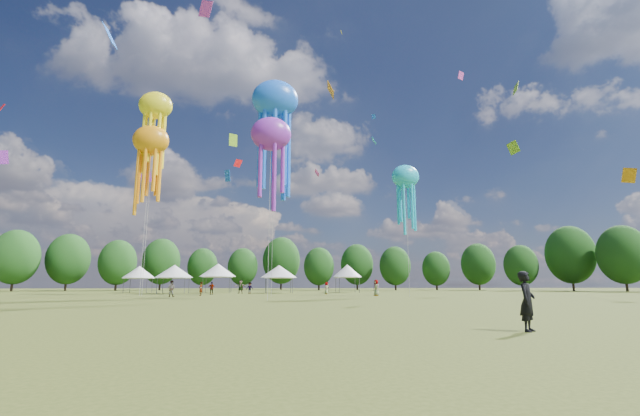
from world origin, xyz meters
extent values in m
plane|color=#384416|center=(0.00, 0.00, 0.00)|extent=(300.00, 300.00, 0.00)
imported|color=black|center=(6.63, -0.66, 0.78)|extent=(0.67, 0.66, 1.56)
imported|color=gray|center=(-9.26, 34.12, 0.83)|extent=(0.89, 0.74, 1.65)
imported|color=gray|center=(8.35, 45.31, 0.78)|extent=(0.69, 0.87, 1.56)
imported|color=gray|center=(10.58, 59.12, 0.86)|extent=(0.73, 0.90, 1.71)
imported|color=gray|center=(-1.78, 49.55, 0.79)|extent=(1.12, 0.79, 1.58)
imported|color=gray|center=(-6.38, 44.23, 0.79)|extent=(0.96, 0.48, 1.57)
imported|color=gray|center=(-3.14, 51.75, 0.96)|extent=(1.85, 0.84, 1.92)
imported|color=gray|center=(-7.00, 38.91, 0.76)|extent=(0.43, 0.60, 1.52)
imported|color=gray|center=(12.67, 36.31, 0.89)|extent=(0.86, 1.02, 1.78)
cylinder|color=#47474C|center=(-20.76, 57.25, 1.08)|extent=(0.08, 0.08, 2.16)
cylinder|color=#47474C|center=(-20.76, 60.60, 1.08)|extent=(0.08, 0.08, 2.16)
cylinder|color=#47474C|center=(-17.41, 57.25, 1.08)|extent=(0.08, 0.08, 2.16)
cylinder|color=#47474C|center=(-17.41, 60.60, 1.08)|extent=(0.08, 0.08, 2.16)
cube|color=silver|center=(-19.08, 58.92, 2.21)|extent=(3.75, 3.75, 0.10)
cone|color=silver|center=(-19.08, 58.92, 3.19)|extent=(4.88, 4.88, 1.86)
cylinder|color=#47474C|center=(-14.44, 50.71, 1.06)|extent=(0.08, 0.08, 2.12)
cylinder|color=#47474C|center=(-14.44, 54.40, 1.06)|extent=(0.08, 0.08, 2.12)
cylinder|color=#47474C|center=(-10.75, 50.71, 1.06)|extent=(0.08, 0.08, 2.12)
cylinder|color=#47474C|center=(-10.75, 54.40, 1.06)|extent=(0.08, 0.08, 2.12)
cube|color=silver|center=(-12.59, 52.55, 2.17)|extent=(4.09, 4.09, 0.10)
cone|color=silver|center=(-12.59, 52.55, 3.13)|extent=(5.31, 5.31, 1.82)
cylinder|color=#47474C|center=(-8.80, 54.53, 1.17)|extent=(0.08, 0.08, 2.34)
cylinder|color=#47474C|center=(-8.80, 58.42, 1.17)|extent=(0.08, 0.08, 2.34)
cylinder|color=#47474C|center=(-4.91, 54.53, 1.17)|extent=(0.08, 0.08, 2.34)
cylinder|color=#47474C|center=(-4.91, 58.42, 1.17)|extent=(0.08, 0.08, 2.34)
cube|color=silver|center=(-6.85, 56.47, 2.39)|extent=(4.30, 4.30, 0.10)
cone|color=silver|center=(-6.85, 56.47, 3.45)|extent=(5.59, 5.59, 2.01)
cylinder|color=#47474C|center=(0.48, 51.59, 1.09)|extent=(0.08, 0.08, 2.17)
cylinder|color=#47474C|center=(0.48, 55.40, 1.09)|extent=(0.08, 0.08, 2.17)
cylinder|color=#47474C|center=(4.30, 51.59, 1.09)|extent=(0.08, 0.08, 2.17)
cylinder|color=#47474C|center=(4.30, 55.40, 1.09)|extent=(0.08, 0.08, 2.17)
cube|color=silver|center=(2.39, 53.50, 2.22)|extent=(4.21, 4.21, 0.10)
cone|color=silver|center=(2.39, 53.50, 3.21)|extent=(5.48, 5.48, 1.86)
cylinder|color=#47474C|center=(11.79, 54.52, 1.16)|extent=(0.08, 0.08, 2.33)
cylinder|color=#47474C|center=(11.79, 57.69, 1.16)|extent=(0.08, 0.08, 2.33)
cylinder|color=#47474C|center=(14.96, 54.52, 1.16)|extent=(0.08, 0.08, 2.33)
cylinder|color=#47474C|center=(14.96, 57.69, 1.16)|extent=(0.08, 0.08, 2.33)
cube|color=silver|center=(13.37, 56.10, 2.38)|extent=(3.57, 3.57, 0.10)
cone|color=silver|center=(13.37, 56.10, 3.42)|extent=(4.65, 4.65, 1.99)
ellipsoid|color=orange|center=(-13.66, 39.37, 18.15)|extent=(4.18, 2.93, 3.55)
cylinder|color=beige|center=(-13.66, 39.37, 9.07)|extent=(0.03, 0.03, 18.15)
ellipsoid|color=blue|center=(0.88, 37.03, 23.18)|extent=(5.56, 3.90, 4.73)
cylinder|color=beige|center=(0.88, 37.03, 11.59)|extent=(0.03, 0.03, 23.18)
ellipsoid|color=#1AB6E1|center=(15.19, 32.42, 12.94)|extent=(3.05, 2.13, 2.59)
cylinder|color=beige|center=(15.19, 32.42, 6.47)|extent=(0.03, 0.03, 12.94)
ellipsoid|color=yellow|center=(-13.54, 39.88, 22.77)|extent=(3.99, 2.79, 3.39)
cylinder|color=beige|center=(-13.54, 39.88, 11.39)|extent=(0.03, 0.03, 22.77)
ellipsoid|color=purple|center=(0.24, 22.92, 13.65)|extent=(3.38, 2.37, 2.87)
cylinder|color=beige|center=(0.24, 22.92, 6.82)|extent=(0.03, 0.03, 13.65)
cube|color=#87CA21|center=(-5.67, 61.33, 26.18)|extent=(1.37, 1.26, 2.26)
cube|color=blue|center=(18.92, 58.24, 30.67)|extent=(0.76, 0.52, 0.89)
cube|color=#DC41A9|center=(7.92, 51.89, 18.27)|extent=(0.59, 1.16, 1.27)
cube|color=#87CA21|center=(30.45, 34.14, 25.20)|extent=(0.62, 1.42, 1.67)
cube|color=blue|center=(-16.13, 30.78, 26.16)|extent=(1.06, 2.08, 2.36)
cube|color=#DC41A9|center=(-8.16, 39.44, 36.11)|extent=(1.94, 1.07, 2.50)
cube|color=purple|center=(-20.66, 64.81, 19.71)|extent=(2.24, 1.19, 2.59)
cube|color=#FF1617|center=(-30.72, 40.01, 21.51)|extent=(1.13, 0.66, 1.30)
cube|color=orange|center=(8.82, 44.10, 28.32)|extent=(1.05, 2.25, 2.41)
cube|color=#87CA21|center=(37.45, 46.34, 21.84)|extent=(1.34, 1.57, 2.31)
cube|color=#1AB6E1|center=(19.11, 59.17, 26.51)|extent=(0.93, 1.32, 1.38)
cube|color=#DC41A9|center=(20.84, 29.37, 23.74)|extent=(0.84, 0.29, 1.01)
cube|color=purple|center=(-36.23, 51.05, 18.65)|extent=(0.98, 1.91, 2.22)
cube|color=#FF1617|center=(-3.79, 46.13, 17.67)|extent=(1.21, 0.46, 1.35)
cube|color=orange|center=(37.91, 27.33, 12.57)|extent=(0.96, 1.25, 1.76)
cube|color=yellow|center=(13.17, 58.10, 46.58)|extent=(0.49, 0.78, 0.85)
cube|color=blue|center=(-5.58, 51.44, 17.21)|extent=(1.03, 1.44, 1.85)
cylinder|color=#38281C|center=(-47.17, 78.19, 1.68)|extent=(0.44, 0.44, 3.36)
ellipsoid|color=#1A4216|center=(-47.17, 78.19, 6.51)|extent=(8.40, 8.40, 10.51)
cylinder|color=#38281C|center=(-40.68, 85.49, 1.71)|extent=(0.44, 0.44, 3.41)
ellipsoid|color=#1A4216|center=(-40.68, 85.49, 6.61)|extent=(8.53, 8.53, 10.66)
cylinder|color=#38281C|center=(-30.60, 85.02, 1.53)|extent=(0.44, 0.44, 3.07)
ellipsoid|color=#1A4216|center=(-30.60, 85.02, 5.94)|extent=(7.66, 7.66, 9.58)
cylinder|color=#38281C|center=(-23.51, 93.33, 1.72)|extent=(0.44, 0.44, 3.43)
ellipsoid|color=#1A4216|center=(-23.51, 93.33, 6.65)|extent=(8.58, 8.58, 10.73)
cylinder|color=#38281C|center=(-14.76, 98.96, 1.47)|extent=(0.44, 0.44, 2.95)
ellipsoid|color=#1A4216|center=(-14.76, 98.96, 5.71)|extent=(7.37, 7.37, 9.21)
cylinder|color=#38281C|center=(-4.70, 95.06, 1.45)|extent=(0.44, 0.44, 2.89)
ellipsoid|color=#1A4216|center=(-4.70, 95.06, 5.61)|extent=(7.23, 7.23, 9.04)
cylinder|color=#38281C|center=(4.91, 99.49, 1.92)|extent=(0.44, 0.44, 3.84)
ellipsoid|color=#1A4216|center=(4.91, 99.49, 7.44)|extent=(9.60, 9.60, 11.99)
cylinder|color=#38281C|center=(13.19, 88.44, 1.42)|extent=(0.44, 0.44, 2.84)
ellipsoid|color=#1A4216|center=(13.19, 88.44, 5.51)|extent=(7.11, 7.11, 8.89)
cylinder|color=#38281C|center=(22.93, 91.04, 1.58)|extent=(0.44, 0.44, 3.16)
ellipsoid|color=#1A4216|center=(22.93, 91.04, 6.13)|extent=(7.91, 7.91, 9.88)
cylinder|color=#38281C|center=(30.69, 85.29, 1.44)|extent=(0.44, 0.44, 2.88)
ellipsoid|color=#1A4216|center=(30.69, 85.29, 5.59)|extent=(7.21, 7.21, 9.01)
cylinder|color=#38281C|center=(41.52, 87.24, 1.31)|extent=(0.44, 0.44, 2.63)
ellipsoid|color=#1A4216|center=(41.52, 87.24, 5.09)|extent=(6.57, 6.57, 8.22)
cylinder|color=#38281C|center=(50.52, 83.73, 1.56)|extent=(0.44, 0.44, 3.13)
ellipsoid|color=#1A4216|center=(50.52, 83.73, 6.06)|extent=(7.81, 7.81, 9.77)
cylinder|color=#38281C|center=(53.64, 71.81, 1.36)|extent=(0.44, 0.44, 2.72)
ellipsoid|color=#1A4216|center=(53.64, 71.81, 5.27)|extent=(6.80, 6.80, 8.50)
cylinder|color=#38281C|center=(62.96, 68.92, 1.90)|extent=(0.44, 0.44, 3.81)
ellipsoid|color=#1A4216|center=(62.96, 68.92, 7.38)|extent=(9.52, 9.52, 11.90)
cylinder|color=#38281C|center=(66.57, 59.80, 1.76)|extent=(0.44, 0.44, 3.51)
ellipsoid|color=#1A4216|center=(66.57, 59.80, 6.80)|extent=(8.78, 8.78, 10.97)
camera|label=1|loc=(-0.35, -11.25, 1.20)|focal=23.89mm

